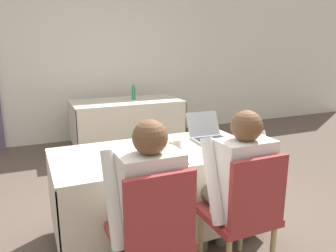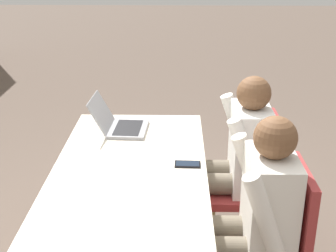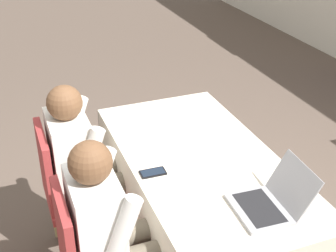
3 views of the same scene
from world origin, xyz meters
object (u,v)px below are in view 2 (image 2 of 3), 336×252
at_px(cell_phone, 188,164).
at_px(person_checkered_shirt, 252,215).
at_px(chair_near_left, 271,243).
at_px(person_white_shirt, 237,157).
at_px(laptop, 120,124).
at_px(chair_near_right, 252,180).

xyz_separation_m(cell_phone, person_checkered_shirt, (-0.37, -0.30, -0.08)).
bearing_deg(cell_phone, chair_near_left, -130.23).
height_order(cell_phone, person_white_shirt, person_white_shirt).
distance_m(cell_phone, person_checkered_shirt, 0.48).
distance_m(laptop, person_checkered_shirt, 1.13).
bearing_deg(chair_near_left, cell_phone, -132.08).
height_order(person_checkered_shirt, person_white_shirt, same).
bearing_deg(laptop, person_checkered_shirt, -136.46).
bearing_deg(chair_near_right, cell_phone, -56.14).
distance_m(chair_near_left, person_white_shirt, 0.67).
distance_m(chair_near_right, person_checkered_shirt, 0.67).
xyz_separation_m(chair_near_left, person_checkered_shirt, (-0.00, 0.10, 0.16)).
distance_m(laptop, cell_phone, 0.65).
bearing_deg(person_checkered_shirt, person_white_shirt, -180.00).
xyz_separation_m(cell_phone, person_white_shirt, (0.27, -0.30, -0.08)).
bearing_deg(person_white_shirt, cell_phone, -48.05).
bearing_deg(person_white_shirt, chair_near_right, 90.00).
relative_size(chair_near_right, person_checkered_shirt, 0.78).
xyz_separation_m(chair_near_right, person_checkered_shirt, (-0.64, 0.10, 0.16)).
height_order(laptop, person_checkered_shirt, person_checkered_shirt).
bearing_deg(person_white_shirt, laptop, -106.35).
bearing_deg(person_checkered_shirt, chair_near_right, 170.85).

